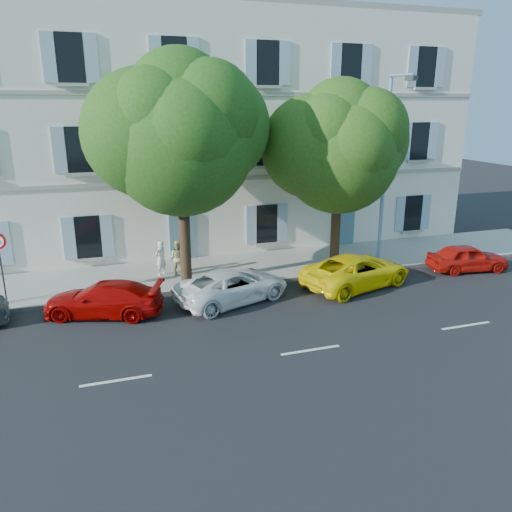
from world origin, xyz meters
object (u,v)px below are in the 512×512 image
object	(u,v)px
car_yellow_supercar	(357,271)
pedestrian_b	(178,257)
car_red_hatchback	(467,258)
tree_right	(339,154)
car_white_coupe	(232,286)
pedestrian_a	(161,258)
car_red_coupe	(104,299)
street_lamp	(387,162)
tree_left	(181,142)

from	to	relation	value
car_yellow_supercar	pedestrian_b	size ratio (longest dim) A/B	3.12
car_red_hatchback	tree_right	distance (m)	7.86
car_white_coupe	car_red_hatchback	size ratio (longest dim) A/B	1.26
car_yellow_supercar	pedestrian_a	distance (m)	8.65
pedestrian_a	pedestrian_b	world-z (taller)	pedestrian_b
car_red_coupe	street_lamp	xyz separation A→B (m)	(12.81, 1.92, 4.40)
car_red_hatchback	pedestrian_a	size ratio (longest dim) A/B	2.37
street_lamp	pedestrian_a	xyz separation A→B (m)	(-10.23, 1.62, -4.10)
car_red_coupe	tree_right	distance (m)	11.74
tree_left	car_red_coupe	bearing A→B (deg)	-148.71
car_yellow_supercar	pedestrian_b	distance (m)	7.90
car_red_coupe	street_lamp	size ratio (longest dim) A/B	0.50
car_yellow_supercar	tree_left	distance (m)	9.07
tree_left	pedestrian_a	distance (m)	5.43
car_white_coupe	car_red_hatchback	bearing A→B (deg)	-107.85
car_red_hatchback	pedestrian_a	xyz separation A→B (m)	(-13.82, 3.39, 0.30)
car_white_coupe	tree_left	bearing A→B (deg)	13.37
car_white_coupe	tree_right	size ratio (longest dim) A/B	0.57
car_yellow_supercar	car_red_hatchback	world-z (taller)	car_yellow_supercar
car_red_hatchback	tree_left	size ratio (longest dim) A/B	0.40
tree_left	street_lamp	world-z (taller)	tree_left
tree_right	pedestrian_a	world-z (taller)	tree_right
car_red_coupe	car_yellow_supercar	size ratio (longest dim) A/B	0.86
car_yellow_supercar	pedestrian_a	size ratio (longest dim) A/B	3.22
pedestrian_a	car_red_coupe	bearing A→B (deg)	17.43
car_red_hatchback	street_lamp	world-z (taller)	street_lamp
tree_right	car_red_coupe	bearing A→B (deg)	-168.30
tree_left	pedestrian_b	bearing A→B (deg)	97.57
car_white_coupe	pedestrian_b	size ratio (longest dim) A/B	2.89
street_lamp	pedestrian_b	bearing A→B (deg)	171.63
car_red_coupe	tree_left	size ratio (longest dim) A/B	0.47
car_red_coupe	pedestrian_b	xyz separation A→B (m)	(3.30, 3.32, 0.33)
car_yellow_supercar	tree_left	xyz separation A→B (m)	(-6.94, 2.24, 5.39)
car_red_coupe	car_white_coupe	world-z (taller)	car_white_coupe
car_red_coupe	car_red_hatchback	size ratio (longest dim) A/B	1.17
street_lamp	tree_right	bearing A→B (deg)	173.68
tree_left	street_lamp	distance (m)	9.41
car_red_coupe	street_lamp	distance (m)	13.68
pedestrian_b	tree_right	bearing A→B (deg)	-156.72
tree_right	tree_left	bearing A→B (deg)	-179.43
car_red_hatchback	pedestrian_a	distance (m)	14.23
car_white_coupe	pedestrian_a	bearing A→B (deg)	12.98
tree_left	car_yellow_supercar	bearing A→B (deg)	-17.91
street_lamp	car_yellow_supercar	bearing A→B (deg)	-139.49
car_red_coupe	car_white_coupe	size ratio (longest dim) A/B	0.93
pedestrian_a	street_lamp	bearing A→B (deg)	134.51
car_white_coupe	tree_left	distance (m)	6.06
street_lamp	pedestrian_a	world-z (taller)	street_lamp
car_yellow_supercar	pedestrian_b	world-z (taller)	pedestrian_b
car_white_coupe	street_lamp	xyz separation A→B (m)	(7.91, 2.05, 4.38)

